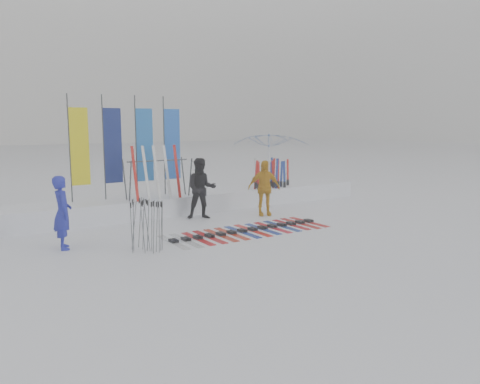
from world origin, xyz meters
TOP-DOWN VIEW (x-y plane):
  - ground at (0.00, 0.00)m, footprint 120.00×120.00m
  - snow_bank at (0.00, 4.60)m, footprint 14.00×1.60m
  - person_blue at (-4.60, 1.85)m, footprint 0.49×0.68m
  - person_black at (-0.19, 3.18)m, footprint 1.13×1.03m
  - person_yellow at (1.75, 2.56)m, footprint 1.13×0.80m
  - tent_canopy at (3.85, 5.03)m, footprint 3.30×3.35m
  - ski_row at (0.02, 0.95)m, footprint 4.60×1.69m
  - pole_cluster at (-3.02, 0.57)m, footprint 0.78×0.78m
  - feather_flags at (-1.91, 4.81)m, footprint 3.57×0.12m
  - ski_rack at (-1.18, 4.20)m, footprint 2.04×0.80m
  - upright_skis at (3.30, 4.23)m, footprint 1.71×0.87m

SIDE VIEW (x-z plane):
  - ground at x=0.00m, z-range 0.00..0.00m
  - ski_row at x=0.02m, z-range 0.00..0.07m
  - snow_bank at x=0.00m, z-range 0.00..0.60m
  - pole_cluster at x=-3.02m, z-range -0.02..1.23m
  - upright_skis at x=3.30m, z-range -0.04..1.65m
  - person_blue at x=-4.60m, z-range 0.00..1.74m
  - person_yellow at x=1.75m, z-range 0.00..1.78m
  - person_black at x=-0.19m, z-range 0.00..1.88m
  - tent_canopy at x=3.85m, z-range 0.00..2.65m
  - ski_rack at x=-1.18m, z-range 0.77..2.00m
  - feather_flags at x=-1.91m, z-range 0.64..3.84m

